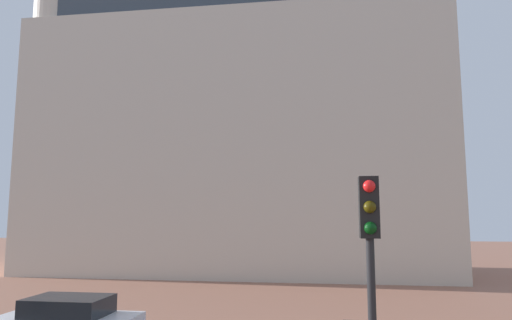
% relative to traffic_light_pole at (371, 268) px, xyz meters
% --- Properties ---
extents(landmark_building, '(28.48, 10.27, 34.87)m').
position_rel_traffic_light_pole_xyz_m(landmark_building, '(-6.27, 24.82, 7.42)').
color(landmark_building, beige).
rests_on(landmark_building, ground_plane).
extents(traffic_light_pole, '(0.28, 0.34, 4.44)m').
position_rel_traffic_light_pole_xyz_m(traffic_light_pole, '(0.00, 0.00, 0.00)').
color(traffic_light_pole, black).
rests_on(traffic_light_pole, ground_plane).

